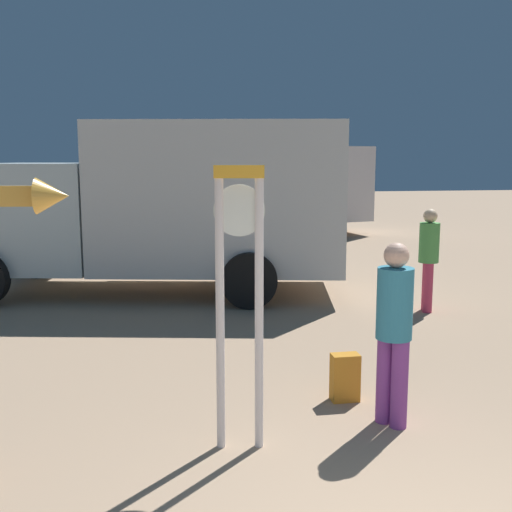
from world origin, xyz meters
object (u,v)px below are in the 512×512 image
at_px(box_truck_far, 257,187).
at_px(backpack, 345,378).
at_px(standing_clock, 239,280).
at_px(person_distant, 429,255).
at_px(box_truck_near, 177,202).
at_px(person_near_clock, 394,325).

bearing_deg(box_truck_far, backpack, -96.10).
bearing_deg(standing_clock, person_distant, 48.96).
height_order(person_distant, box_truck_near, box_truck_near).
bearing_deg(person_near_clock, box_truck_far, 85.17).
relative_size(standing_clock, backpack, 4.90).
bearing_deg(person_distant, box_truck_far, 95.98).
bearing_deg(standing_clock, person_near_clock, 7.84).
relative_size(person_near_clock, box_truck_far, 0.22).
distance_m(standing_clock, backpack, 1.84).
bearing_deg(person_distant, standing_clock, -131.04).
xyz_separation_m(standing_clock, person_near_clock, (1.40, 0.19, -0.48)).
bearing_deg(person_near_clock, backpack, 111.06).
height_order(person_distant, box_truck_far, box_truck_far).
distance_m(backpack, box_truck_near, 5.72).
height_order(box_truck_near, box_truck_far, box_truck_near).
height_order(standing_clock, person_distant, standing_clock).
xyz_separation_m(standing_clock, box_truck_far, (2.54, 13.68, 0.11)).
bearing_deg(backpack, standing_clock, -145.21).
relative_size(person_near_clock, person_distant, 1.03).
bearing_deg(person_distant, person_near_clock, -118.95).
height_order(person_near_clock, backpack, person_near_clock).
xyz_separation_m(backpack, box_truck_near, (-1.37, 5.38, 1.37)).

